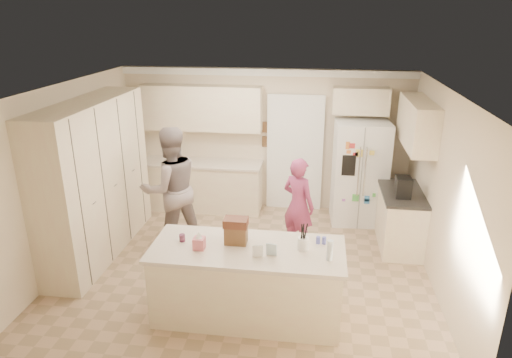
# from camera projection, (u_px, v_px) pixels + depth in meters

# --- Properties ---
(floor) EXTENTS (5.20, 4.60, 0.02)m
(floor) POSITION_uv_depth(u_px,v_px,m) (246.00, 267.00, 6.71)
(floor) COLOR tan
(floor) RESTS_ON ground
(ceiling) EXTENTS (5.20, 4.60, 0.02)m
(ceiling) POSITION_uv_depth(u_px,v_px,m) (244.00, 88.00, 5.81)
(ceiling) COLOR white
(ceiling) RESTS_ON wall_back
(wall_back) EXTENTS (5.20, 0.02, 2.60)m
(wall_back) POSITION_uv_depth(u_px,v_px,m) (265.00, 140.00, 8.40)
(wall_back) COLOR beige
(wall_back) RESTS_ON ground
(wall_front) EXTENTS (5.20, 0.02, 2.60)m
(wall_front) POSITION_uv_depth(u_px,v_px,m) (204.00, 274.00, 4.11)
(wall_front) COLOR beige
(wall_front) RESTS_ON ground
(wall_left) EXTENTS (0.02, 4.60, 2.60)m
(wall_left) POSITION_uv_depth(u_px,v_px,m) (68.00, 175.00, 6.60)
(wall_left) COLOR beige
(wall_left) RESTS_ON ground
(wall_right) EXTENTS (0.02, 4.60, 2.60)m
(wall_right) POSITION_uv_depth(u_px,v_px,m) (443.00, 194.00, 5.92)
(wall_right) COLOR beige
(wall_right) RESTS_ON ground
(crown_back) EXTENTS (5.20, 0.08, 0.12)m
(crown_back) POSITION_uv_depth(u_px,v_px,m) (266.00, 72.00, 7.93)
(crown_back) COLOR white
(crown_back) RESTS_ON wall_back
(pantry_bank) EXTENTS (0.60, 2.60, 2.35)m
(pantry_bank) POSITION_uv_depth(u_px,v_px,m) (95.00, 179.00, 6.79)
(pantry_bank) COLOR beige
(pantry_bank) RESTS_ON floor
(back_base_cab) EXTENTS (2.20, 0.60, 0.88)m
(back_base_cab) POSITION_uv_depth(u_px,v_px,m) (202.00, 186.00, 8.56)
(back_base_cab) COLOR beige
(back_base_cab) RESTS_ON floor
(back_countertop) EXTENTS (2.24, 0.63, 0.04)m
(back_countertop) POSITION_uv_depth(u_px,v_px,m) (201.00, 163.00, 8.40)
(back_countertop) COLOR beige
(back_countertop) RESTS_ON back_base_cab
(back_upper_cab) EXTENTS (2.20, 0.35, 0.80)m
(back_upper_cab) POSITION_uv_depth(u_px,v_px,m) (201.00, 108.00, 8.18)
(back_upper_cab) COLOR beige
(back_upper_cab) RESTS_ON wall_back
(doorway_opening) EXTENTS (0.90, 0.06, 2.10)m
(doorway_opening) POSITION_uv_depth(u_px,v_px,m) (295.00, 155.00, 8.39)
(doorway_opening) COLOR black
(doorway_opening) RESTS_ON floor
(doorway_casing) EXTENTS (1.02, 0.03, 2.22)m
(doorway_casing) POSITION_uv_depth(u_px,v_px,m) (295.00, 155.00, 8.36)
(doorway_casing) COLOR white
(doorway_casing) RESTS_ON floor
(wall_frame_upper) EXTENTS (0.15, 0.02, 0.20)m
(wall_frame_upper) POSITION_uv_depth(u_px,v_px,m) (266.00, 127.00, 8.28)
(wall_frame_upper) COLOR brown
(wall_frame_upper) RESTS_ON wall_back
(wall_frame_lower) EXTENTS (0.15, 0.02, 0.20)m
(wall_frame_lower) POSITION_uv_depth(u_px,v_px,m) (266.00, 142.00, 8.37)
(wall_frame_lower) COLOR brown
(wall_frame_lower) RESTS_ON wall_back
(refrigerator) EXTENTS (0.94, 0.76, 1.80)m
(refrigerator) POSITION_uv_depth(u_px,v_px,m) (359.00, 173.00, 7.88)
(refrigerator) COLOR white
(refrigerator) RESTS_ON floor
(fridge_seam) EXTENTS (0.02, 0.02, 1.78)m
(fridge_seam) POSITION_uv_depth(u_px,v_px,m) (361.00, 180.00, 7.55)
(fridge_seam) COLOR gray
(fridge_seam) RESTS_ON refrigerator
(fridge_dispenser) EXTENTS (0.22, 0.03, 0.35)m
(fridge_dispenser) POSITION_uv_depth(u_px,v_px,m) (349.00, 165.00, 7.49)
(fridge_dispenser) COLOR black
(fridge_dispenser) RESTS_ON refrigerator
(fridge_handle_l) EXTENTS (0.02, 0.02, 0.85)m
(fridge_handle_l) POSITION_uv_depth(u_px,v_px,m) (359.00, 172.00, 7.50)
(fridge_handle_l) COLOR silver
(fridge_handle_l) RESTS_ON refrigerator
(fridge_handle_r) EXTENTS (0.02, 0.02, 0.85)m
(fridge_handle_r) POSITION_uv_depth(u_px,v_px,m) (365.00, 172.00, 7.48)
(fridge_handle_r) COLOR silver
(fridge_handle_r) RESTS_ON refrigerator
(over_fridge_cab) EXTENTS (0.95, 0.35, 0.45)m
(over_fridge_cab) POSITION_uv_depth(u_px,v_px,m) (361.00, 101.00, 7.74)
(over_fridge_cab) COLOR beige
(over_fridge_cab) RESTS_ON wall_back
(right_base_cab) EXTENTS (0.60, 1.20, 0.88)m
(right_base_cab) POSITION_uv_depth(u_px,v_px,m) (400.00, 220.00, 7.18)
(right_base_cab) COLOR beige
(right_base_cab) RESTS_ON floor
(right_countertop) EXTENTS (0.63, 1.24, 0.04)m
(right_countertop) POSITION_uv_depth(u_px,v_px,m) (402.00, 193.00, 7.03)
(right_countertop) COLOR #2D2B28
(right_countertop) RESTS_ON right_base_cab
(right_upper_cab) EXTENTS (0.35, 1.50, 0.70)m
(right_upper_cab) POSITION_uv_depth(u_px,v_px,m) (417.00, 123.00, 6.83)
(right_upper_cab) COLOR beige
(right_upper_cab) RESTS_ON wall_right
(coffee_maker) EXTENTS (0.22, 0.28, 0.30)m
(coffee_maker) POSITION_uv_depth(u_px,v_px,m) (403.00, 187.00, 6.79)
(coffee_maker) COLOR black
(coffee_maker) RESTS_ON right_countertop
(island_base) EXTENTS (2.20, 0.90, 0.88)m
(island_base) POSITION_uv_depth(u_px,v_px,m) (248.00, 283.00, 5.51)
(island_base) COLOR beige
(island_base) RESTS_ON floor
(island_top) EXTENTS (2.28, 0.96, 0.05)m
(island_top) POSITION_uv_depth(u_px,v_px,m) (247.00, 250.00, 5.35)
(island_top) COLOR beige
(island_top) RESTS_ON island_base
(utensil_crock) EXTENTS (0.13, 0.13, 0.15)m
(utensil_crock) POSITION_uv_depth(u_px,v_px,m) (303.00, 244.00, 5.27)
(utensil_crock) COLOR white
(utensil_crock) RESTS_ON island_top
(tissue_box) EXTENTS (0.13, 0.13, 0.14)m
(tissue_box) POSITION_uv_depth(u_px,v_px,m) (199.00, 243.00, 5.29)
(tissue_box) COLOR #D46875
(tissue_box) RESTS_ON island_top
(tissue_plume) EXTENTS (0.08, 0.08, 0.08)m
(tissue_plume) POSITION_uv_depth(u_px,v_px,m) (199.00, 235.00, 5.26)
(tissue_plume) COLOR white
(tissue_plume) RESTS_ON tissue_box
(dollhouse_body) EXTENTS (0.26, 0.18, 0.22)m
(dollhouse_body) POSITION_uv_depth(u_px,v_px,m) (236.00, 235.00, 5.41)
(dollhouse_body) COLOR brown
(dollhouse_body) RESTS_ON island_top
(dollhouse_roof) EXTENTS (0.28, 0.20, 0.10)m
(dollhouse_roof) POSITION_uv_depth(u_px,v_px,m) (236.00, 222.00, 5.36)
(dollhouse_roof) COLOR #592D1E
(dollhouse_roof) RESTS_ON dollhouse_body
(jam_jar) EXTENTS (0.07, 0.07, 0.09)m
(jam_jar) POSITION_uv_depth(u_px,v_px,m) (182.00, 238.00, 5.47)
(jam_jar) COLOR #59263F
(jam_jar) RESTS_ON island_top
(greeting_card_a) EXTENTS (0.12, 0.06, 0.16)m
(greeting_card_a) POSITION_uv_depth(u_px,v_px,m) (258.00, 251.00, 5.11)
(greeting_card_a) COLOR white
(greeting_card_a) RESTS_ON island_top
(greeting_card_b) EXTENTS (0.12, 0.05, 0.16)m
(greeting_card_b) POSITION_uv_depth(u_px,v_px,m) (271.00, 250.00, 5.13)
(greeting_card_b) COLOR silver
(greeting_card_b) RESTS_ON island_top
(water_bottle) EXTENTS (0.07, 0.07, 0.24)m
(water_bottle) POSITION_uv_depth(u_px,v_px,m) (330.00, 250.00, 5.03)
(water_bottle) COLOR silver
(water_bottle) RESTS_ON island_top
(shaker_salt) EXTENTS (0.05, 0.05, 0.09)m
(shaker_salt) POSITION_uv_depth(u_px,v_px,m) (318.00, 240.00, 5.42)
(shaker_salt) COLOR #4C53B2
(shaker_salt) RESTS_ON island_top
(shaker_pepper) EXTENTS (0.05, 0.05, 0.09)m
(shaker_pepper) POSITION_uv_depth(u_px,v_px,m) (324.00, 240.00, 5.41)
(shaker_pepper) COLOR #4C53B2
(shaker_pepper) RESTS_ON island_top
(teen_boy) EXTENTS (1.19, 1.14, 1.94)m
(teen_boy) POSITION_uv_depth(u_px,v_px,m) (171.00, 189.00, 7.00)
(teen_boy) COLOR gray
(teen_boy) RESTS_ON floor
(teen_girl) EXTENTS (0.65, 0.60, 1.50)m
(teen_girl) POSITION_uv_depth(u_px,v_px,m) (298.00, 205.00, 6.96)
(teen_girl) COLOR #A43D7F
(teen_girl) RESTS_ON floor
(fridge_magnets) EXTENTS (0.76, 0.02, 1.44)m
(fridge_magnets) POSITION_uv_depth(u_px,v_px,m) (361.00, 180.00, 7.55)
(fridge_magnets) COLOR tan
(fridge_magnets) RESTS_ON refrigerator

